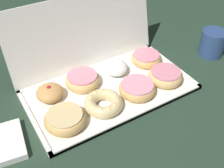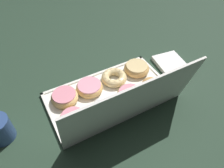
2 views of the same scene
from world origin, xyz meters
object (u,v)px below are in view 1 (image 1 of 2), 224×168
donut_box (110,91)px  pink_frosted_donut_2 (137,88)px  coffee_mug (213,42)px  pink_frosted_donut_3 (165,76)px  cruller_donut_1 (103,103)px  pink_frosted_donut_5 (82,80)px  pink_frosted_donut_7 (146,58)px  jelly_filled_donut_4 (50,93)px  glazed_ring_donut_0 (65,119)px  powdered_filled_donut_6 (116,68)px

donut_box → pink_frosted_donut_2: size_ratio=4.49×
pink_frosted_donut_2 → coffee_mug: size_ratio=1.05×
pink_frosted_donut_3 → cruller_donut_1: bearing=-179.0°
pink_frosted_donut_5 → pink_frosted_donut_7: 0.25m
donut_box → pink_frosted_donut_7: (0.19, 0.06, 0.02)m
jelly_filled_donut_4 → donut_box: bearing=-18.9°
glazed_ring_donut_0 → cruller_donut_1: size_ratio=1.03×
pink_frosted_donut_5 → powdered_filled_donut_6: bearing=-1.1°
pink_frosted_donut_2 → pink_frosted_donut_3: (0.11, 0.00, 0.00)m
glazed_ring_donut_0 → coffee_mug: size_ratio=1.06×
donut_box → coffee_mug: coffee_mug is taller
pink_frosted_donut_5 → powdered_filled_donut_6: size_ratio=1.38×
cruller_donut_1 → powdered_filled_donut_6: powdered_filled_donut_6 is taller
pink_frosted_donut_2 → donut_box: bearing=138.7°
pink_frosted_donut_3 → pink_frosted_donut_5: (-0.24, 0.12, 0.00)m
donut_box → pink_frosted_donut_3: size_ratio=4.61×
powdered_filled_donut_6 → donut_box: bearing=-134.0°
jelly_filled_donut_4 → powdered_filled_donut_6: size_ratio=1.02×
pink_frosted_donut_2 → pink_frosted_donut_3: 0.11m
pink_frosted_donut_7 → pink_frosted_donut_5: bearing=178.9°
cruller_donut_1 → coffee_mug: (0.50, 0.05, 0.02)m
donut_box → cruller_donut_1: size_ratio=4.56×
donut_box → pink_frosted_donut_2: bearing=-41.3°
pink_frosted_donut_7 → pink_frosted_donut_2: bearing=-135.9°
cruller_donut_1 → coffee_mug: bearing=5.8°
pink_frosted_donut_2 → pink_frosted_donut_7: (0.12, 0.12, -0.00)m
glazed_ring_donut_0 → powdered_filled_donut_6: powdered_filled_donut_6 is taller
coffee_mug → glazed_ring_donut_0: bearing=-175.2°
jelly_filled_donut_4 → pink_frosted_donut_7: 0.36m
powdered_filled_donut_6 → pink_frosted_donut_7: size_ratio=0.76×
pink_frosted_donut_3 → pink_frosted_donut_7: (0.01, 0.12, -0.00)m
pink_frosted_donut_2 → pink_frosted_donut_5: (-0.13, 0.12, 0.00)m
pink_frosted_donut_3 → donut_box: bearing=162.7°
pink_frosted_donut_2 → cruller_donut_1: bearing=-178.7°
jelly_filled_donut_4 → pink_frosted_donut_5: 0.11m
cruller_donut_1 → pink_frosted_donut_7: (0.25, 0.12, -0.00)m
pink_frosted_donut_2 → powdered_filled_donut_6: powdered_filled_donut_6 is taller
donut_box → glazed_ring_donut_0: 0.19m
pink_frosted_donut_5 → pink_frosted_donut_7: bearing=-1.1°
pink_frosted_donut_2 → pink_frosted_donut_3: bearing=0.7°
donut_box → pink_frosted_donut_7: bearing=18.2°
jelly_filled_donut_4 → pink_frosted_donut_2: bearing=-25.9°
cruller_donut_1 → jelly_filled_donut_4: (-0.12, 0.12, 0.00)m
pink_frosted_donut_7 → coffee_mug: size_ratio=0.97×
pink_frosted_donut_5 → coffee_mug: size_ratio=1.02×
coffee_mug → pink_frosted_donut_2: bearing=-172.8°
pink_frosted_donut_5 → glazed_ring_donut_0: bearing=-132.4°
pink_frosted_donut_5 → donut_box: bearing=-46.0°
jelly_filled_donut_4 → pink_frosted_donut_7: jelly_filled_donut_4 is taller
pink_frosted_donut_2 → pink_frosted_donut_5: pink_frosted_donut_5 is taller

